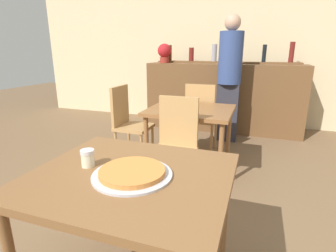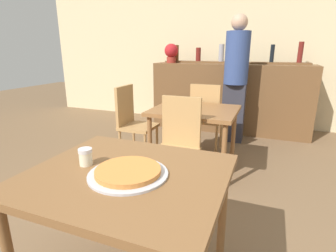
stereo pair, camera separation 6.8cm
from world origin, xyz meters
name	(u,v)px [view 1 (the left image)]	position (x,y,z in m)	size (l,w,h in m)	color
wall_back	(229,47)	(0.00, 3.97, 1.40)	(8.00, 0.05, 2.80)	beige
dining_table_near	(131,187)	(0.00, 0.00, 0.67)	(1.01, 0.89, 0.75)	brown
dining_table_far	(191,116)	(-0.11, 1.68, 0.64)	(0.92, 0.79, 0.73)	brown
bar_counter	(223,97)	(0.00, 3.46, 0.57)	(2.60, 0.56, 1.14)	brown
bar_back_shelf	(225,59)	(-0.01, 3.60, 1.21)	(2.39, 0.24, 0.34)	brown
chair_far_side_front	(175,141)	(-0.11, 1.12, 0.54)	(0.40, 0.40, 0.94)	tan
chair_far_side_back	(201,114)	(-0.11, 2.25, 0.54)	(0.40, 0.40, 0.94)	tan
chair_far_side_left	(128,119)	(-0.91, 1.68, 0.54)	(0.40, 0.40, 0.94)	tan
pizza_tray	(132,173)	(0.02, -0.03, 0.77)	(0.40, 0.40, 0.04)	#B7B7BC
cheese_shaker	(88,158)	(-0.25, 0.00, 0.80)	(0.07, 0.07, 0.09)	beige
person_standing	(229,75)	(0.15, 2.88, 1.00)	(0.34, 0.34, 1.84)	#2D2D38
potted_plant	(164,52)	(-1.05, 3.41, 1.32)	(0.24, 0.24, 0.33)	maroon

